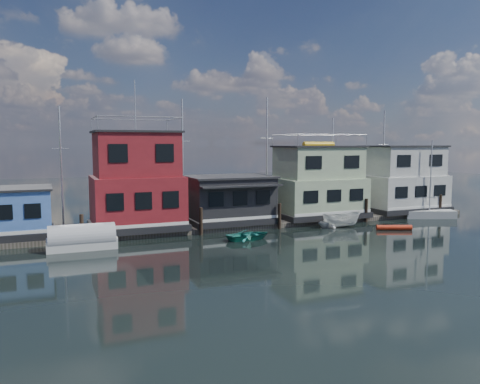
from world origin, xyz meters
name	(u,v)px	position (x,y,z in m)	size (l,w,h in m)	color
ground	(303,256)	(0.00, 0.00, 0.00)	(160.00, 160.00, 0.00)	black
dock	(235,224)	(0.00, 12.00, 0.20)	(48.00, 5.00, 0.40)	#595147
houseboat_blue	(7,213)	(-18.00, 12.00, 2.21)	(6.40, 4.90, 3.66)	black
houseboat_red	(137,183)	(-8.50, 12.00, 4.10)	(7.40, 5.90, 11.86)	black
houseboat_dark	(229,199)	(-0.50, 11.98, 2.42)	(7.40, 6.10, 4.06)	black
houseboat_green	(318,183)	(8.50, 12.00, 3.55)	(8.40, 5.90, 7.03)	black
houseboat_white	(402,180)	(18.50, 12.00, 3.54)	(8.40, 5.90, 6.66)	black
pilings	(243,219)	(-0.33, 9.20, 1.10)	(42.28, 0.28, 2.20)	#2D2116
background_masts	(256,160)	(4.76, 18.00, 5.55)	(36.40, 0.16, 12.00)	silver
red_kayak	(394,228)	(11.68, 5.02, 0.22)	(0.43, 0.43, 2.95)	red
dinghy_white	(327,222)	(7.05, 8.16, 0.53)	(1.75, 2.03, 1.07)	white
dinghy_teal	(249,235)	(-1.20, 6.07, 0.35)	(2.44, 3.41, 0.71)	#227E70
day_sailer	(429,213)	(19.32, 8.91, 0.44)	(5.06, 3.33, 7.59)	beige
tarp_runabout	(82,239)	(-13.11, 7.56, 0.70)	(4.65, 1.95, 1.87)	silver
motorboat	(342,220)	(8.31, 7.77, 0.69)	(1.34, 3.56, 1.37)	silver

